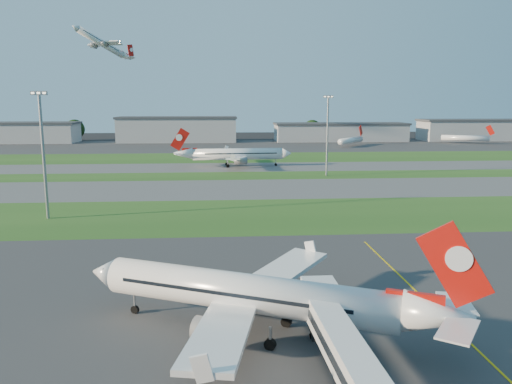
{
  "coord_description": "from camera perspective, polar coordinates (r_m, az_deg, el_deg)",
  "views": [
    {
      "loc": [
        -19.52,
        -50.86,
        23.56
      ],
      "look_at": [
        -12.87,
        41.02,
        7.0
      ],
      "focal_mm": 35.0,
      "sensor_mm": 36.0,
      "label": 1
    }
  ],
  "objects": [
    {
      "name": "jet_bridge",
      "position": [
        41.78,
        10.31,
        -17.89
      ],
      "size": [
        4.2,
        26.9,
        6.2
      ],
      "color": "silver",
      "rests_on": "ground"
    },
    {
      "name": "hangar_west",
      "position": [
        307.33,
        -8.96,
        7.1
      ],
      "size": [
        71.4,
        23.0,
        15.2
      ],
      "color": "#93969A",
      "rests_on": "ground"
    },
    {
      "name": "airliner_departing",
      "position": [
        279.5,
        -17.25,
        15.98
      ],
      "size": [
        25.81,
        25.07,
        10.65
      ],
      "rotation": [
        0.0,
        0.0,
        0.77
      ],
      "color": "white"
    },
    {
      "name": "grass_strip_a",
      "position": [
        107.31,
        6.45,
        -2.55
      ],
      "size": [
        300.0,
        34.0,
        0.01
      ],
      "primitive_type": "cube",
      "color": "#27511B",
      "rests_on": "ground"
    },
    {
      "name": "tree_east",
      "position": [
        345.59,
        18.91,
        6.76
      ],
      "size": [
        10.45,
        10.45,
        11.4
      ],
      "color": "black",
      "rests_on": "ground"
    },
    {
      "name": "taxiway_a",
      "position": [
        139.26,
        3.98,
        0.43
      ],
      "size": [
        300.0,
        32.0,
        0.01
      ],
      "primitive_type": "cube",
      "color": "#515154",
      "rests_on": "ground"
    },
    {
      "name": "tree_mid_east",
      "position": [
        325.78,
        6.44,
        7.18
      ],
      "size": [
        11.55,
        11.55,
        12.6
      ],
      "color": "black",
      "rests_on": "ground"
    },
    {
      "name": "ground",
      "position": [
        59.36,
        15.9,
        -13.61
      ],
      "size": [
        700.0,
        700.0,
        0.0
      ],
      "primitive_type": "plane",
      "color": "black",
      "rests_on": "ground"
    },
    {
      "name": "grass_strip_b",
      "position": [
        163.74,
        2.75,
        1.91
      ],
      "size": [
        300.0,
        18.0,
        0.01
      ],
      "primitive_type": "cube",
      "color": "#27511B",
      "rests_on": "ground"
    },
    {
      "name": "yellow_line",
      "position": [
        61.18,
        20.42,
        -13.13
      ],
      "size": [
        0.25,
        60.0,
        0.02
      ],
      "primitive_type": "cube",
      "color": "gold",
      "rests_on": "ground"
    },
    {
      "name": "mini_jet_far",
      "position": [
        315.77,
        22.81,
        5.72
      ],
      "size": [
        26.26,
        14.67,
        9.48
      ],
      "rotation": [
        0.0,
        0.0,
        -0.47
      ],
      "color": "white",
      "rests_on": "ground"
    },
    {
      "name": "grass_strip_c",
      "position": [
        218.02,
        1.02,
        3.99
      ],
      "size": [
        300.0,
        40.0,
        0.01
      ],
      "primitive_type": "cube",
      "color": "#27511B",
      "rests_on": "ground"
    },
    {
      "name": "hangar_far_east",
      "position": [
        352.56,
        25.71,
        6.44
      ],
      "size": [
        96.9,
        23.0,
        13.2
      ],
      "color": "#93969A",
      "rests_on": "ground"
    },
    {
      "name": "hangar_east",
      "position": [
        315.32,
        9.61,
        6.79
      ],
      "size": [
        81.6,
        23.0,
        11.2
      ],
      "color": "#93969A",
      "rests_on": "ground"
    },
    {
      "name": "light_mast_west",
      "position": [
        109.16,
        -23.18,
        4.78
      ],
      "size": [
        3.2,
        0.7,
        25.8
      ],
      "color": "gray",
      "rests_on": "ground"
    },
    {
      "name": "light_mast_centre",
      "position": [
        162.8,
        8.17,
        7.01
      ],
      "size": [
        3.2,
        0.7,
        25.8
      ],
      "color": "gray",
      "rests_on": "ground"
    },
    {
      "name": "tree_mid_west",
      "position": [
        317.36,
        -4.25,
        6.96
      ],
      "size": [
        9.9,
        9.9,
        10.8
      ],
      "color": "black",
      "rests_on": "ground"
    },
    {
      "name": "tree_west",
      "position": [
        333.78,
        -20.01,
        6.76
      ],
      "size": [
        12.1,
        12.1,
        13.2
      ],
      "color": "black",
      "rests_on": "ground"
    },
    {
      "name": "mini_jet_near",
      "position": [
        278.33,
        10.8,
        5.83
      ],
      "size": [
        19.45,
        23.24,
        9.48
      ],
      "rotation": [
        0.0,
        0.0,
        0.89
      ],
      "color": "white",
      "rests_on": "ground"
    },
    {
      "name": "taxiway_b",
      "position": [
        185.4,
        1.94,
        2.89
      ],
      "size": [
        300.0,
        26.0,
        0.01
      ],
      "primitive_type": "cube",
      "color": "#515154",
      "rests_on": "ground"
    },
    {
      "name": "apron_near",
      "position": [
        59.35,
        15.9,
        -13.6
      ],
      "size": [
        300.0,
        70.0,
        0.01
      ],
      "primitive_type": "cube",
      "color": "#333335",
      "rests_on": "ground"
    },
    {
      "name": "airliner_parked",
      "position": [
        52.1,
        -0.84,
        -11.59
      ],
      "size": [
        35.98,
        30.65,
        12.04
      ],
      "rotation": [
        0.0,
        0.0,
        -0.43
      ],
      "color": "white",
      "rests_on": "ground"
    },
    {
      "name": "airliner_taxiing",
      "position": [
        186.15,
        -2.24,
        4.32
      ],
      "size": [
        41.41,
        35.08,
        12.92
      ],
      "rotation": [
        0.0,
        0.0,
        3.19
      ],
      "color": "white",
      "rests_on": "ground"
    },
    {
      "name": "apron_far",
      "position": [
        277.55,
        -0.09,
        5.32
      ],
      "size": [
        400.0,
        80.0,
        0.01
      ],
      "primitive_type": "cube",
      "color": "#333335",
      "rests_on": "ground"
    }
  ]
}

